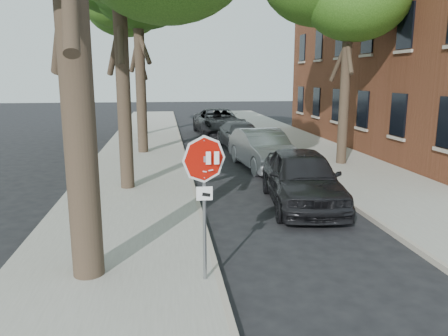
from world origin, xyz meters
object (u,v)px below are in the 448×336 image
Objects in this scene: car_c at (241,136)px; car_d at (218,122)px; tree_far at (139,18)px; car_a at (302,178)px; car_b at (263,149)px; stop_sign at (204,180)px.

car_c is 5.71m from car_d.
tree_far is 10.38m from car_c.
car_a is 0.80× the size of car_d.
car_b is at bearing -64.47° from tree_far.
car_b is (5.32, -11.14, -6.42)m from tree_far.
car_d reaches higher than car_c.
car_a is at bearing -72.27° from tree_far.
car_b is at bearing -89.45° from car_d.
stop_sign is 0.43× the size of car_d.
tree_far is at bearing 173.45° from car_d.
stop_sign is at bearing -84.54° from tree_far.
car_a reaches higher than car_b.
tree_far is 1.97× the size of car_c.
stop_sign is 0.55× the size of car_c.
stop_sign reaches higher than car_c.
car_d is (4.84, -0.39, -6.37)m from tree_far.
car_b is 10.77m from car_d.
stop_sign reaches higher than car_b.
tree_far reaches higher than car_d.
car_d is at bearing 82.26° from stop_sign.
stop_sign is 5.78m from car_a.
stop_sign is 15.47m from car_c.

